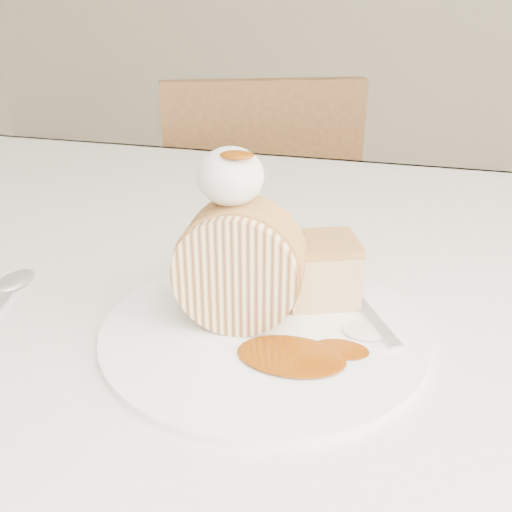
# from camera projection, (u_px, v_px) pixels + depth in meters

# --- Properties ---
(table) EXTENTS (1.40, 0.90, 0.75)m
(table) POSITION_uv_depth(u_px,v_px,m) (245.00, 333.00, 0.66)
(table) COLOR beige
(table) RESTS_ON ground
(chair_far) EXTENTS (0.53, 0.53, 0.86)m
(chair_far) POSITION_uv_depth(u_px,v_px,m) (258.00, 234.00, 1.36)
(chair_far) COLOR brown
(chair_far) RESTS_ON ground
(plate) EXTENTS (0.37, 0.37, 0.01)m
(plate) POSITION_uv_depth(u_px,v_px,m) (264.00, 329.00, 0.50)
(plate) COLOR white
(plate) RESTS_ON table
(roulade_slice) EXTENTS (0.11, 0.07, 0.10)m
(roulade_slice) POSITION_uv_depth(u_px,v_px,m) (239.00, 266.00, 0.48)
(roulade_slice) COLOR #FFEEB1
(roulade_slice) RESTS_ON plate
(cake_chunk) EXTENTS (0.08, 0.08, 0.05)m
(cake_chunk) POSITION_uv_depth(u_px,v_px,m) (321.00, 274.00, 0.53)
(cake_chunk) COLOR #BD8447
(cake_chunk) RESTS_ON plate
(whipped_cream) EXTENTS (0.05, 0.05, 0.05)m
(whipped_cream) POSITION_uv_depth(u_px,v_px,m) (231.00, 176.00, 0.46)
(whipped_cream) COLOR silver
(whipped_cream) RESTS_ON roulade_slice
(caramel_drizzle) EXTENTS (0.03, 0.02, 0.01)m
(caramel_drizzle) POSITION_uv_depth(u_px,v_px,m) (237.00, 147.00, 0.43)
(caramel_drizzle) COLOR #763304
(caramel_drizzle) RESTS_ON whipped_cream
(caramel_pool) EXTENTS (0.10, 0.09, 0.00)m
(caramel_pool) POSITION_uv_depth(u_px,v_px,m) (291.00, 356.00, 0.45)
(caramel_pool) COLOR #763304
(caramel_pool) RESTS_ON plate
(fork) EXTENTS (0.10, 0.16, 0.00)m
(fork) POSITION_uv_depth(u_px,v_px,m) (367.00, 311.00, 0.51)
(fork) COLOR silver
(fork) RESTS_ON plate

